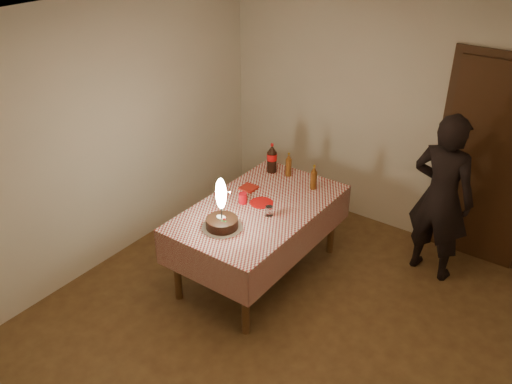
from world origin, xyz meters
TOP-DOWN VIEW (x-y plane):
  - ground at (0.00, 0.00)m, footprint 4.00×4.50m
  - room_shell at (0.03, 0.08)m, footprint 4.04×4.54m
  - dining_table at (-0.59, 0.66)m, footprint 1.02×1.72m
  - birthday_cake at (-0.64, 0.18)m, footprint 0.35×0.35m
  - red_plate at (-0.61, 0.72)m, footprint 0.22×0.22m
  - red_cup at (-0.75, 0.62)m, footprint 0.08×0.08m
  - clear_cup at (-0.43, 0.59)m, footprint 0.07×0.07m
  - napkin_stack at (-0.87, 0.88)m, footprint 0.15×0.15m
  - cola_bottle at (-0.90, 1.32)m, footprint 0.10×0.10m
  - amber_bottle_left at (-0.71, 1.35)m, footprint 0.06×0.06m
  - amber_bottle_right at (-0.36, 1.25)m, footprint 0.06×0.06m
  - photographer at (0.76, 1.70)m, footprint 0.65×0.48m

SIDE VIEW (x-z plane):
  - ground at x=0.00m, z-range -0.01..0.01m
  - dining_table at x=-0.59m, z-range 0.28..1.06m
  - red_plate at x=-0.61m, z-range 0.77..0.78m
  - napkin_stack at x=-0.87m, z-range 0.77..0.79m
  - clear_cup at x=-0.43m, z-range 0.77..0.86m
  - red_cup at x=-0.75m, z-range 0.77..0.87m
  - photographer at x=0.76m, z-range 0.00..1.67m
  - birthday_cake at x=-0.64m, z-range 0.65..1.13m
  - amber_bottle_left at x=-0.71m, z-range 0.76..1.02m
  - amber_bottle_right at x=-0.36m, z-range 0.76..1.02m
  - cola_bottle at x=-0.90m, z-range 0.77..1.08m
  - room_shell at x=0.03m, z-range 0.34..2.96m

